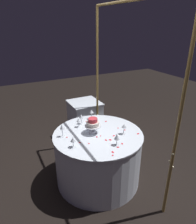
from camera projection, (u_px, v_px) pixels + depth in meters
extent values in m
plane|color=black|center=(98.00, 178.00, 3.08)|extent=(12.00, 12.00, 0.00)
cylinder|color=olive|center=(97.00, 83.00, 3.53)|extent=(0.04, 0.04, 2.39)
cylinder|color=olive|center=(178.00, 126.00, 2.07)|extent=(0.04, 0.04, 2.39)
cylinder|color=olive|center=(133.00, 0.00, 2.32)|extent=(1.79, 0.04, 0.04)
sphere|color=#F9EAB2|center=(97.00, 67.00, 3.42)|extent=(0.02, 0.02, 0.02)
sphere|color=#F9EAB2|center=(167.00, 190.00, 2.40)|extent=(0.02, 0.02, 0.02)
sphere|color=#F9EAB2|center=(107.00, 4.00, 2.78)|extent=(0.02, 0.02, 0.02)
sphere|color=#F9EAB2|center=(97.00, 68.00, 3.42)|extent=(0.02, 0.02, 0.02)
sphere|color=#F9EAB2|center=(173.00, 167.00, 2.27)|extent=(0.02, 0.02, 0.02)
sphere|color=#F9EAB2|center=(129.00, 1.00, 2.39)|extent=(0.02, 0.02, 0.02)
sphere|color=#F9EAB2|center=(98.00, 115.00, 3.75)|extent=(0.02, 0.02, 0.02)
sphere|color=#F9EAB2|center=(173.00, 154.00, 2.19)|extent=(0.02, 0.02, 0.02)
sphere|color=#F9EAB2|center=(97.00, 97.00, 3.62)|extent=(0.02, 0.02, 0.02)
sphere|color=#F9EAB2|center=(170.00, 161.00, 2.25)|extent=(0.02, 0.02, 0.02)
cylinder|color=silver|center=(98.00, 158.00, 2.93)|extent=(1.20, 1.20, 0.75)
cylinder|color=silver|center=(98.00, 134.00, 2.78)|extent=(1.23, 1.23, 0.02)
cube|color=silver|center=(85.00, 121.00, 4.05)|extent=(0.55, 0.55, 0.75)
cube|color=silver|center=(84.00, 103.00, 3.90)|extent=(0.57, 0.57, 0.02)
cylinder|color=silver|center=(93.00, 132.00, 2.80)|extent=(0.11, 0.11, 0.01)
cylinder|color=silver|center=(93.00, 129.00, 2.78)|extent=(0.02, 0.02, 0.09)
cylinder|color=silver|center=(93.00, 126.00, 2.76)|extent=(0.22, 0.22, 0.01)
cylinder|color=silver|center=(93.00, 124.00, 2.75)|extent=(0.18, 0.18, 0.06)
cylinder|color=#CC333D|center=(93.00, 120.00, 2.73)|extent=(0.13, 0.13, 0.05)
cylinder|color=silver|center=(79.00, 127.00, 2.96)|extent=(0.06, 0.06, 0.00)
cylinder|color=silver|center=(79.00, 124.00, 2.94)|extent=(0.01, 0.01, 0.08)
cone|color=silver|center=(79.00, 120.00, 2.91)|extent=(0.06, 0.06, 0.05)
cylinder|color=silver|center=(81.00, 123.00, 3.05)|extent=(0.06, 0.06, 0.00)
cylinder|color=silver|center=(81.00, 121.00, 3.03)|extent=(0.01, 0.01, 0.09)
cone|color=silver|center=(81.00, 116.00, 3.00)|extent=(0.06, 0.06, 0.07)
cylinder|color=silver|center=(63.00, 136.00, 2.71)|extent=(0.06, 0.06, 0.00)
cylinder|color=silver|center=(62.00, 132.00, 2.69)|extent=(0.01, 0.01, 0.11)
cone|color=silver|center=(62.00, 126.00, 2.65)|extent=(0.05, 0.05, 0.07)
cylinder|color=silver|center=(92.00, 119.00, 3.21)|extent=(0.06, 0.06, 0.00)
cylinder|color=silver|center=(92.00, 116.00, 3.18)|extent=(0.01, 0.01, 0.10)
cone|color=silver|center=(92.00, 111.00, 3.15)|extent=(0.06, 0.06, 0.05)
cylinder|color=silver|center=(124.00, 134.00, 2.77)|extent=(0.06, 0.06, 0.00)
cylinder|color=silver|center=(124.00, 130.00, 2.75)|extent=(0.01, 0.01, 0.09)
cone|color=silver|center=(124.00, 126.00, 2.72)|extent=(0.06, 0.06, 0.05)
cylinder|color=silver|center=(73.00, 147.00, 2.47)|extent=(0.06, 0.06, 0.00)
cylinder|color=silver|center=(73.00, 144.00, 2.46)|extent=(0.01, 0.01, 0.08)
cone|color=silver|center=(73.00, 139.00, 2.43)|extent=(0.06, 0.06, 0.06)
cylinder|color=silver|center=(117.00, 145.00, 2.52)|extent=(0.06, 0.06, 0.00)
cylinder|color=silver|center=(117.00, 142.00, 2.50)|extent=(0.01, 0.01, 0.08)
cone|color=silver|center=(117.00, 136.00, 2.47)|extent=(0.07, 0.07, 0.07)
ellipsoid|color=red|center=(106.00, 140.00, 2.62)|extent=(0.04, 0.03, 0.00)
ellipsoid|color=red|center=(93.00, 117.00, 3.26)|extent=(0.04, 0.04, 0.00)
ellipsoid|color=red|center=(118.00, 128.00, 2.92)|extent=(0.03, 0.02, 0.00)
ellipsoid|color=red|center=(110.00, 140.00, 2.62)|extent=(0.05, 0.04, 0.00)
ellipsoid|color=red|center=(106.00, 121.00, 3.12)|extent=(0.03, 0.04, 0.00)
ellipsoid|color=red|center=(67.00, 137.00, 2.68)|extent=(0.02, 0.03, 0.00)
ellipsoid|color=red|center=(118.00, 147.00, 2.47)|extent=(0.03, 0.04, 0.00)
ellipsoid|color=red|center=(114.00, 136.00, 2.72)|extent=(0.03, 0.03, 0.00)
ellipsoid|color=red|center=(113.00, 155.00, 2.32)|extent=(0.03, 0.03, 0.00)
ellipsoid|color=red|center=(101.00, 136.00, 2.72)|extent=(0.03, 0.03, 0.00)
ellipsoid|color=red|center=(89.00, 144.00, 2.54)|extent=(0.03, 0.03, 0.00)
ellipsoid|color=red|center=(113.00, 152.00, 2.38)|extent=(0.04, 0.03, 0.00)
ellipsoid|color=red|center=(138.00, 134.00, 2.77)|extent=(0.04, 0.04, 0.00)
ellipsoid|color=red|center=(122.00, 144.00, 2.54)|extent=(0.03, 0.03, 0.00)
ellipsoid|color=red|center=(97.00, 137.00, 2.69)|extent=(0.03, 0.02, 0.00)
ellipsoid|color=red|center=(80.00, 143.00, 2.56)|extent=(0.03, 0.04, 0.00)
ellipsoid|color=red|center=(125.00, 130.00, 2.87)|extent=(0.03, 0.03, 0.00)
ellipsoid|color=red|center=(86.00, 121.00, 3.12)|extent=(0.03, 0.03, 0.00)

